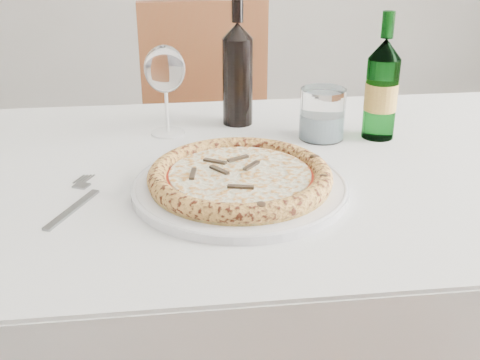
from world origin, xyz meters
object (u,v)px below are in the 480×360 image
Objects in this scene: chair_far at (208,141)px; pizza at (240,176)px; dining_table at (236,215)px; wine_glass at (165,71)px; beer_bottle at (382,89)px; plate at (240,186)px; tumbler at (322,117)px; wine_bottle at (238,73)px.

pizza is (0.03, -0.84, 0.25)m from chair_far.
wine_glass is (-0.12, 0.18, 0.22)m from dining_table.
chair_far reaches higher than dining_table.
beer_bottle is (0.42, -0.05, -0.03)m from wine_glass.
plate is 0.02m from pizza.
dining_table is 5.65× the size of beer_bottle.
dining_table is 0.75m from chair_far.
chair_far is 2.68× the size of plate.
plate is at bearing -127.53° from tumbler.
tumbler is (0.21, -0.60, 0.27)m from chair_far.
wine_bottle reaches higher than dining_table.
wine_bottle is (0.05, -0.50, 0.33)m from chair_far.
chair_far reaches higher than plate.
chair_far is 0.60m from wine_bottle.
wine_glass is (-0.09, -0.55, 0.35)m from chair_far.
beer_bottle is at bearing -7.06° from wine_glass.
dining_table is 4.68× the size of pizza.
wine_bottle reaches higher than chair_far.
pizza is (-0.00, -0.10, 0.12)m from dining_table.
chair_far is at bearing 92.25° from dining_table.
beer_bottle is at bearing -21.41° from wine_bottle.
chair_far is at bearing 80.29° from wine_glass.
wine_glass is 0.70× the size of wine_bottle.
chair_far is 3.80× the size of beer_bottle.
wine_glass reaches higher than pizza.
tumbler is at bearing 52.47° from plate.
wine_glass is at bearing 170.99° from tumbler.
wine_bottle is at bearing 146.98° from tumbler.
dining_table is 0.14m from plate.
wine_glass is 0.42m from beer_bottle.
plate is 0.38m from beer_bottle.
dining_table is at bearing 90.00° from plate.
wine_glass is at bearing 123.95° from dining_table.
plate is (0.00, -0.10, 0.10)m from dining_table.
beer_bottle is at bearing 38.29° from plate.
wine_bottle is at bearing 158.59° from beer_bottle.
chair_far is at bearing 91.98° from pizza.
beer_bottle reaches higher than wine_glass.
wine_bottle reaches higher than wine_glass.
beer_bottle is 0.29m from wine_bottle.
beer_bottle is at bearing 24.16° from dining_table.
wine_glass is at bearing 172.94° from beer_bottle.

